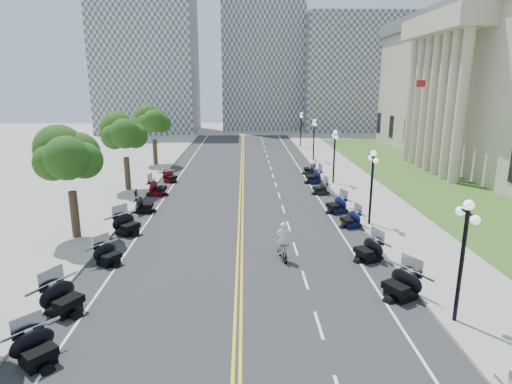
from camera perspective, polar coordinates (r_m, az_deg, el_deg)
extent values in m
plane|color=gray|center=(24.78, -2.16, -7.65)|extent=(160.00, 160.00, 0.00)
cube|color=#333335|center=(34.25, -1.98, -1.36)|extent=(16.00, 90.00, 0.01)
cube|color=yellow|center=(34.25, -2.19, -1.35)|extent=(0.12, 90.00, 0.00)
cube|color=yellow|center=(34.25, -1.78, -1.35)|extent=(0.12, 90.00, 0.00)
cube|color=white|center=(34.78, 8.62, -1.26)|extent=(0.12, 90.00, 0.00)
cube|color=white|center=(34.90, -12.55, -1.39)|extent=(0.12, 90.00, 0.00)
cube|color=white|center=(17.84, 8.37, -17.12)|extent=(0.12, 2.00, 0.00)
cube|color=white|center=(21.31, 6.54, -11.53)|extent=(0.12, 2.00, 0.00)
cube|color=white|center=(24.94, 5.28, -7.53)|extent=(0.12, 2.00, 0.00)
cube|color=white|center=(28.66, 4.35, -4.55)|extent=(0.12, 2.00, 0.00)
cube|color=white|center=(32.45, 3.65, -2.26)|extent=(0.12, 2.00, 0.00)
cube|color=white|center=(36.29, 3.10, -0.46)|extent=(0.12, 2.00, 0.00)
cube|color=white|center=(40.16, 2.65, 1.00)|extent=(0.12, 2.00, 0.00)
cube|color=white|center=(44.05, 2.28, 2.21)|extent=(0.12, 2.00, 0.00)
cube|color=white|center=(47.96, 1.97, 3.21)|extent=(0.12, 2.00, 0.00)
cube|color=white|center=(51.88, 1.71, 4.07)|extent=(0.12, 2.00, 0.00)
cube|color=white|center=(55.82, 1.48, 4.80)|extent=(0.12, 2.00, 0.00)
cube|color=white|center=(59.76, 1.29, 5.44)|extent=(0.12, 2.00, 0.00)
cube|color=white|center=(63.71, 1.11, 6.00)|extent=(0.12, 2.00, 0.00)
cube|color=white|center=(67.67, 0.96, 6.49)|extent=(0.12, 2.00, 0.00)
cube|color=white|center=(71.63, 0.82, 6.93)|extent=(0.12, 2.00, 0.00)
cube|color=white|center=(75.59, 0.70, 7.32)|extent=(0.12, 2.00, 0.00)
cube|color=#9E9991|center=(35.71, 15.12, -1.09)|extent=(5.00, 90.00, 0.15)
cube|color=#9E9991|center=(35.90, -18.99, -1.30)|extent=(5.00, 90.00, 0.15)
cube|color=#356023|center=(45.37, 20.79, 1.68)|extent=(9.00, 60.00, 0.10)
cube|color=gray|center=(87.00, -14.24, 16.40)|extent=(18.00, 14.00, 26.00)
cube|color=gray|center=(91.22, 0.86, 17.96)|extent=(16.00, 12.00, 30.00)
cube|color=gray|center=(90.61, 12.79, 15.11)|extent=(20.00, 14.00, 22.00)
imported|color=#A51414|center=(23.17, 3.54, -7.87)|extent=(0.83, 1.82, 1.06)
imported|color=white|center=(22.67, 3.60, -4.53)|extent=(0.65, 0.43, 1.79)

